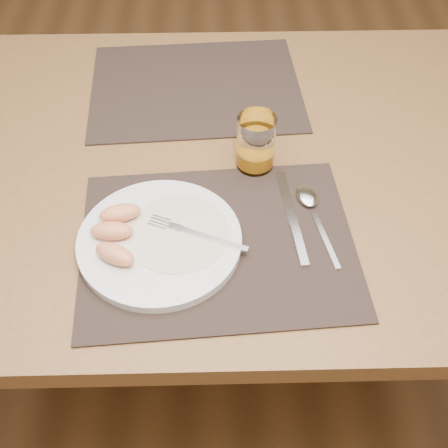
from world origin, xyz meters
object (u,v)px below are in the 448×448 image
at_px(plate, 160,241).
at_px(knife, 294,224).
at_px(placemat_near, 218,243).
at_px(fork, 189,232).
at_px(table, 211,186).
at_px(spoon, 310,202).
at_px(juice_glass, 256,145).
at_px(placemat_far, 196,87).

relative_size(plate, knife, 1.22).
height_order(placemat_near, fork, fork).
bearing_deg(table, spoon, -38.18).
bearing_deg(spoon, fork, -160.49).
bearing_deg(fork, juice_glass, 56.37).
relative_size(table, fork, 8.38).
bearing_deg(fork, placemat_far, 89.20).
height_order(fork, juice_glass, juice_glass).
xyz_separation_m(placemat_near, fork, (-0.05, 0.01, 0.02)).
height_order(table, juice_glass, juice_glass).
relative_size(placemat_near, spoon, 2.35).
distance_m(knife, juice_glass, 0.17).
height_order(placemat_near, placemat_far, same).
relative_size(fork, spoon, 0.87).
height_order(plate, fork, fork).
relative_size(table, juice_glass, 13.15).
height_order(table, knife, knife).
relative_size(plate, spoon, 1.41).
bearing_deg(placemat_far, knife, -67.11).
xyz_separation_m(fork, juice_glass, (0.12, 0.18, 0.03)).
bearing_deg(knife, placemat_near, -165.06).
height_order(placemat_far, spoon, spoon).
xyz_separation_m(table, spoon, (0.17, -0.14, 0.09)).
height_order(spoon, juice_glass, juice_glass).
xyz_separation_m(plate, juice_glass, (0.17, 0.19, 0.04)).
distance_m(plate, knife, 0.23).
relative_size(table, spoon, 7.31).
distance_m(knife, spoon, 0.06).
relative_size(table, placemat_far, 3.11).
bearing_deg(spoon, juice_glass, 130.40).
distance_m(placemat_near, knife, 0.13).
height_order(placemat_far, fork, fork).
relative_size(placemat_far, spoon, 2.35).
bearing_deg(placemat_far, placemat_near, -84.66).
distance_m(plate, juice_glass, 0.26).
relative_size(plate, fork, 1.62).
height_order(placemat_far, juice_glass, juice_glass).
xyz_separation_m(knife, juice_glass, (-0.06, 0.15, 0.04)).
bearing_deg(placemat_far, fork, -90.80).
relative_size(table, knife, 6.35).
bearing_deg(knife, juice_glass, 110.44).
distance_m(placemat_far, juice_glass, 0.28).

